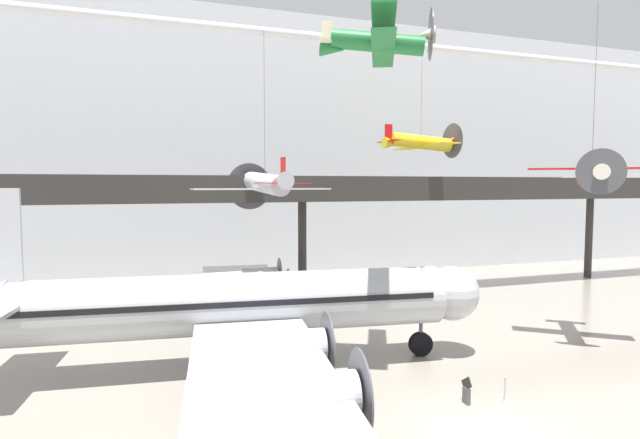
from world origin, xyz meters
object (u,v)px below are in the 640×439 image
Objects in this scene: suspended_plane_red_highwing at (592,175)px; airliner_silver_main at (230,305)px; suspended_plane_yellow_lowwing at (421,143)px; info_sign_pedestal at (466,393)px; suspended_plane_green_biplane at (378,41)px; stanchion_barrier at (505,393)px; suspended_plane_silver_racer at (265,184)px.

airliner_silver_main is at bearing -58.78° from suspended_plane_red_highwing.
suspended_plane_yellow_lowwing reaches higher than info_sign_pedestal.
airliner_silver_main is 4.71× the size of suspended_plane_green_biplane.
stanchion_barrier is (-9.97, -5.16, -9.59)m from suspended_plane_red_highwing.
suspended_plane_green_biplane is (3.34, -10.87, 6.92)m from suspended_plane_silver_racer.
airliner_silver_main is 3.69× the size of suspended_plane_yellow_lowwing.
suspended_plane_yellow_lowwing is at bearing 69.97° from stanchion_barrier.
airliner_silver_main is 21.86m from suspended_plane_red_highwing.
info_sign_pedestal is at bearing -43.92° from suspended_plane_green_biplane.
airliner_silver_main is 25.24× the size of info_sign_pedestal.
info_sign_pedestal is at bearing -29.92° from suspended_plane_red_highwing.
suspended_plane_yellow_lowwing is 6.85× the size of info_sign_pedestal.
suspended_plane_red_highwing is at bearing 24.68° from suspended_plane_green_biplane.
airliner_silver_main is 24.37m from suspended_plane_yellow_lowwing.
suspended_plane_yellow_lowwing is at bearing -133.22° from suspended_plane_red_highwing.
suspended_plane_red_highwing is (2.51, -15.27, -3.05)m from suspended_plane_yellow_lowwing.
airliner_silver_main is at bearing 143.27° from info_sign_pedestal.
suspended_plane_yellow_lowwing is at bearing 78.98° from suspended_plane_green_biplane.
suspended_plane_green_biplane is at bearing 112.51° from info_sign_pedestal.
suspended_plane_yellow_lowwing is 15.78m from suspended_plane_red_highwing.
suspended_plane_red_highwing reaches higher than suspended_plane_silver_racer.
suspended_plane_red_highwing reaches higher than stanchion_barrier.
stanchion_barrier is (3.66, -5.31, -16.04)m from suspended_plane_green_biplane.
stanchion_barrier is (10.75, -7.42, -3.00)m from airliner_silver_main.
suspended_plane_silver_racer is at bearing 73.53° from airliner_silver_main.
suspended_plane_green_biplane reaches higher than info_sign_pedestal.
suspended_plane_silver_racer is at bearing 132.37° from suspended_plane_green_biplane.
suspended_plane_yellow_lowwing is at bearing 67.18° from info_sign_pedestal.
suspended_plane_yellow_lowwing is at bearing -79.91° from suspended_plane_silver_racer.
suspended_plane_red_highwing is (13.63, -0.14, -6.45)m from suspended_plane_green_biplane.
suspended_plane_green_biplane is at bearing -9.89° from airliner_silver_main.
suspended_plane_silver_racer is 19.01m from info_sign_pedestal.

